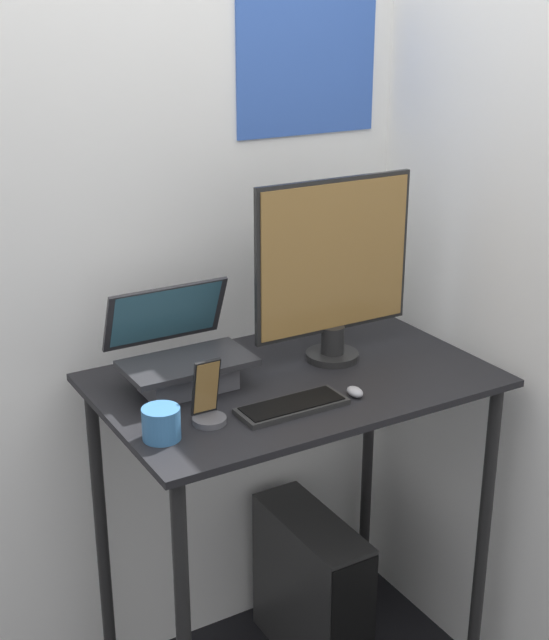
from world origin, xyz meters
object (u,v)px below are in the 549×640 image
Objects in this scene: laptop at (183,361)px; keyboard at (292,406)px; monitor at (334,271)px; computer_tower at (311,589)px; cell_phone at (208,405)px; mouse at (355,392)px.

keyboard is (0.18, -0.27, -0.07)m from laptop.
computer_tower is (-0.03, 0.04, -1.09)m from monitor.
cell_phone is (-0.49, -0.18, -0.22)m from monitor.
cell_phone is (-0.04, -0.23, -0.03)m from laptop.
monitor is 0.36m from mouse.
cell_phone is at bearing 171.31° from mouse.
mouse is 0.89m from computer_tower.
mouse is at bearing -5.87° from keyboard.
computer_tower is at bearing 0.01° from laptop.
keyboard is (-0.27, -0.22, -0.26)m from monitor.
laptop is 2.05× the size of cell_phone.
keyboard is at bearing -140.62° from monitor.
cell_phone is 0.33× the size of computer_tower.
monitor is at bearing 20.30° from cell_phone.
computer_tower is (0.24, 0.27, -0.83)m from keyboard.
mouse is 0.11× the size of computer_tower.
computer_tower is at bearing 25.96° from cell_phone.
computer_tower is (0.06, 0.29, -0.84)m from mouse.
keyboard is 1.73× the size of cell_phone.
cell_phone is at bearing -159.70° from monitor.
laptop is 0.99m from computer_tower.
laptop is at bearing 174.47° from monitor.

